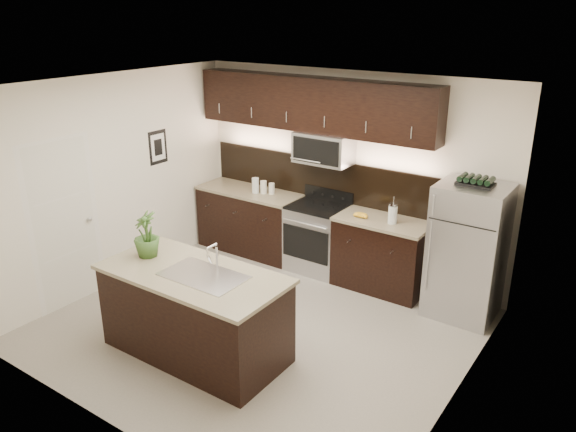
# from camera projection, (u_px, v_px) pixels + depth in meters

# --- Properties ---
(ground) EXTENTS (4.50, 4.50, 0.00)m
(ground) POSITION_uv_depth(u_px,v_px,m) (258.00, 327.00, 6.42)
(ground) COLOR gray
(ground) RESTS_ON ground
(room_walls) EXTENTS (4.52, 4.02, 2.71)m
(room_walls) POSITION_uv_depth(u_px,v_px,m) (244.00, 185.00, 5.86)
(room_walls) COLOR silver
(room_walls) RESTS_ON ground
(counter_run) EXTENTS (3.51, 0.65, 0.94)m
(counter_run) POSITION_uv_depth(u_px,v_px,m) (305.00, 234.00, 7.80)
(counter_run) COLOR black
(counter_run) RESTS_ON ground
(upper_fixtures) EXTENTS (3.49, 0.40, 1.66)m
(upper_fixtures) POSITION_uv_depth(u_px,v_px,m) (314.00, 113.00, 7.32)
(upper_fixtures) COLOR black
(upper_fixtures) RESTS_ON counter_run
(island) EXTENTS (1.96, 0.96, 0.94)m
(island) POSITION_uv_depth(u_px,v_px,m) (195.00, 313.00, 5.79)
(island) COLOR black
(island) RESTS_ON ground
(sink_faucet) EXTENTS (0.84, 0.50, 0.28)m
(sink_faucet) POSITION_uv_depth(u_px,v_px,m) (204.00, 274.00, 5.55)
(sink_faucet) COLOR silver
(sink_faucet) RESTS_ON island
(refrigerator) EXTENTS (0.77, 0.70, 1.60)m
(refrigerator) POSITION_uv_depth(u_px,v_px,m) (467.00, 252.00, 6.44)
(refrigerator) COLOR #B2B2B7
(refrigerator) RESTS_ON ground
(wine_rack) EXTENTS (0.40, 0.24, 0.10)m
(wine_rack) POSITION_uv_depth(u_px,v_px,m) (476.00, 181.00, 6.15)
(wine_rack) COLOR black
(wine_rack) RESTS_ON refrigerator
(plant) EXTENTS (0.36, 0.36, 0.49)m
(plant) POSITION_uv_depth(u_px,v_px,m) (146.00, 234.00, 5.91)
(plant) COLOR #345622
(plant) RESTS_ON island
(canisters) EXTENTS (0.31, 0.18, 0.22)m
(canisters) POSITION_uv_depth(u_px,v_px,m) (262.00, 187.00, 7.98)
(canisters) COLOR silver
(canisters) RESTS_ON counter_run
(french_press) EXTENTS (0.12, 0.12, 0.34)m
(french_press) POSITION_uv_depth(u_px,v_px,m) (393.00, 214.00, 6.86)
(french_press) COLOR silver
(french_press) RESTS_ON counter_run
(bananas) EXTENTS (0.19, 0.15, 0.06)m
(bananas) POSITION_uv_depth(u_px,v_px,m) (358.00, 214.00, 7.12)
(bananas) COLOR gold
(bananas) RESTS_ON counter_run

